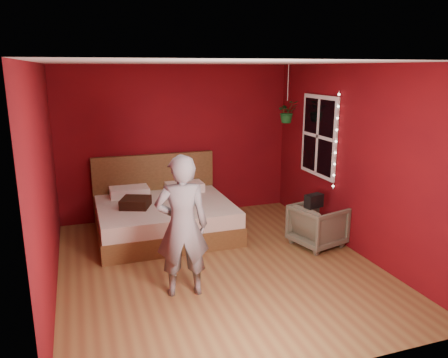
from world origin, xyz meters
TOP-DOWN VIEW (x-y plane):
  - floor at (0.00, 0.00)m, footprint 4.50×4.50m
  - room_walls at (0.00, 0.00)m, footprint 4.04×4.54m
  - window at (1.97, 0.90)m, footprint 0.05×0.97m
  - fairy_lights at (1.94, 0.37)m, footprint 0.04×0.04m
  - bed at (-0.43, 1.42)m, footprint 2.05×1.74m
  - person at (-0.60, -0.55)m, footprint 0.65×0.48m
  - armchair at (1.60, 0.19)m, footprint 0.82×0.81m
  - handbag at (1.48, 0.14)m, footprint 0.29×0.20m
  - throw_pillow at (-0.87, 1.28)m, footprint 0.52×0.52m
  - hanging_plant at (1.68, 1.45)m, footprint 0.34×0.30m

SIDE VIEW (x-z plane):
  - floor at x=0.00m, z-range 0.00..0.00m
  - bed at x=-0.43m, z-range -0.27..0.86m
  - armchair at x=1.60m, z-range 0.00..0.62m
  - throw_pillow at x=-0.87m, z-range 0.51..0.66m
  - handbag at x=1.48m, z-range 0.62..0.80m
  - person at x=-0.60m, z-range 0.00..1.64m
  - fairy_lights at x=1.94m, z-range 0.77..2.22m
  - window at x=1.97m, z-range 0.87..2.14m
  - room_walls at x=0.00m, z-range 0.37..2.99m
  - hanging_plant at x=1.68m, z-range 1.37..2.31m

